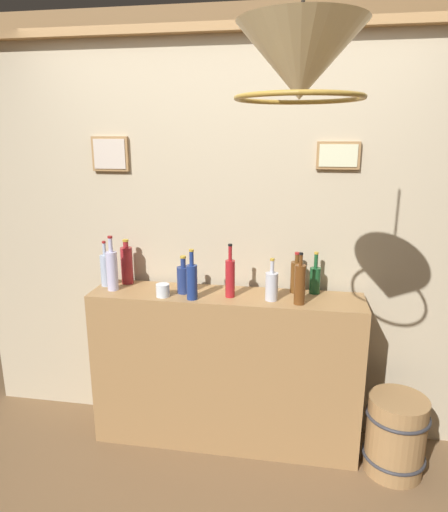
{
  "coord_description": "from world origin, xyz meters",
  "views": [
    {
      "loc": [
        0.42,
        -1.67,
        1.9
      ],
      "look_at": [
        0.0,
        0.8,
        1.24
      ],
      "focal_mm": 32.0,
      "sensor_mm": 36.0,
      "label": 1
    }
  ],
  "objects_px": {
    "liquor_bottle_bourbon": "(230,277)",
    "liquor_bottle_vermouth": "(183,279)",
    "liquor_bottle_rye": "(300,284)",
    "liquor_bottle_sherry": "(315,279)",
    "liquor_bottle_gin": "(106,269)",
    "liquor_bottle_mezcal": "(127,265)",
    "liquor_bottle_scotch": "(272,286)",
    "wooden_barrel": "(396,435)",
    "pendant_lamp": "(301,64)",
    "liquor_bottle_amaro": "(296,276)",
    "liquor_bottle_tequila": "(112,270)",
    "liquor_bottle_brandy": "(192,281)",
    "glass_tumbler_rocks": "(163,290)"
  },
  "relations": [
    {
      "from": "liquor_bottle_bourbon",
      "to": "liquor_bottle_amaro",
      "type": "bearing_deg",
      "value": 20.92
    },
    {
      "from": "liquor_bottle_rye",
      "to": "liquor_bottle_vermouth",
      "type": "bearing_deg",
      "value": 173.8
    },
    {
      "from": "liquor_bottle_gin",
      "to": "liquor_bottle_sherry",
      "type": "relative_size",
      "value": 1.13
    },
    {
      "from": "liquor_bottle_rye",
      "to": "liquor_bottle_mezcal",
      "type": "height_order",
      "value": "liquor_bottle_rye"
    },
    {
      "from": "liquor_bottle_bourbon",
      "to": "liquor_bottle_mezcal",
      "type": "bearing_deg",
      "value": 168.37
    },
    {
      "from": "liquor_bottle_scotch",
      "to": "glass_tumbler_rocks",
      "type": "relative_size",
      "value": 3.1
    },
    {
      "from": "liquor_bottle_amaro",
      "to": "liquor_bottle_scotch",
      "type": "distance_m",
      "value": 0.21
    },
    {
      "from": "liquor_bottle_amaro",
      "to": "liquor_bottle_vermouth",
      "type": "distance_m",
      "value": 0.67
    },
    {
      "from": "liquor_bottle_mezcal",
      "to": "pendant_lamp",
      "type": "relative_size",
      "value": 0.44
    },
    {
      "from": "liquor_bottle_tequila",
      "to": "glass_tumbler_rocks",
      "type": "height_order",
      "value": "liquor_bottle_tequila"
    },
    {
      "from": "liquor_bottle_amaro",
      "to": "liquor_bottle_sherry",
      "type": "relative_size",
      "value": 0.98
    },
    {
      "from": "liquor_bottle_tequila",
      "to": "liquor_bottle_amaro",
      "type": "height_order",
      "value": "liquor_bottle_tequila"
    },
    {
      "from": "liquor_bottle_sherry",
      "to": "liquor_bottle_amaro",
      "type": "bearing_deg",
      "value": -179.16
    },
    {
      "from": "liquor_bottle_brandy",
      "to": "liquor_bottle_vermouth",
      "type": "height_order",
      "value": "liquor_bottle_brandy"
    },
    {
      "from": "liquor_bottle_gin",
      "to": "liquor_bottle_mezcal",
      "type": "distance_m",
      "value": 0.13
    },
    {
      "from": "liquor_bottle_scotch",
      "to": "liquor_bottle_bourbon",
      "type": "xyz_separation_m",
      "value": [
        -0.24,
        0.01,
        0.03
      ]
    },
    {
      "from": "liquor_bottle_scotch",
      "to": "wooden_barrel",
      "type": "distance_m",
      "value": 1.12
    },
    {
      "from": "liquor_bottle_bourbon",
      "to": "liquor_bottle_vermouth",
      "type": "xyz_separation_m",
      "value": [
        -0.28,
        0.02,
        -0.03
      ]
    },
    {
      "from": "liquor_bottle_amaro",
      "to": "liquor_bottle_vermouth",
      "type": "bearing_deg",
      "value": -169.69
    },
    {
      "from": "liquor_bottle_gin",
      "to": "pendant_lamp",
      "type": "bearing_deg",
      "value": -41.44
    },
    {
      "from": "liquor_bottle_brandy",
      "to": "liquor_bottle_rye",
      "type": "relative_size",
      "value": 1.0
    },
    {
      "from": "liquor_bottle_mezcal",
      "to": "liquor_bottle_sherry",
      "type": "height_order",
      "value": "liquor_bottle_mezcal"
    },
    {
      "from": "liquor_bottle_tequila",
      "to": "liquor_bottle_sherry",
      "type": "distance_m",
      "value": 1.22
    },
    {
      "from": "liquor_bottle_gin",
      "to": "glass_tumbler_rocks",
      "type": "bearing_deg",
      "value": -18.11
    },
    {
      "from": "liquor_bottle_scotch",
      "to": "liquor_bottle_bourbon",
      "type": "relative_size",
      "value": 0.78
    },
    {
      "from": "liquor_bottle_rye",
      "to": "liquor_bottle_sherry",
      "type": "distance_m",
      "value": 0.22
    },
    {
      "from": "liquor_bottle_sherry",
      "to": "pendant_lamp",
      "type": "relative_size",
      "value": 0.39
    },
    {
      "from": "liquor_bottle_rye",
      "to": "liquor_bottle_amaro",
      "type": "bearing_deg",
      "value": 96.33
    },
    {
      "from": "liquor_bottle_mezcal",
      "to": "liquor_bottle_sherry",
      "type": "xyz_separation_m",
      "value": [
        1.17,
        0.01,
        -0.04
      ]
    },
    {
      "from": "liquor_bottle_mezcal",
      "to": "wooden_barrel",
      "type": "distance_m",
      "value": 1.89
    },
    {
      "from": "liquor_bottle_amaro",
      "to": "liquor_bottle_scotch",
      "type": "height_order",
      "value": "same"
    },
    {
      "from": "liquor_bottle_bourbon",
      "to": "liquor_bottle_scotch",
      "type": "bearing_deg",
      "value": -3.37
    },
    {
      "from": "wooden_barrel",
      "to": "liquor_bottle_amaro",
      "type": "bearing_deg",
      "value": 158.88
    },
    {
      "from": "liquor_bottle_rye",
      "to": "liquor_bottle_sherry",
      "type": "relative_size",
      "value": 1.17
    },
    {
      "from": "liquor_bottle_rye",
      "to": "liquor_bottle_mezcal",
      "type": "distance_m",
      "value": 1.1
    },
    {
      "from": "liquor_bottle_brandy",
      "to": "liquor_bottle_bourbon",
      "type": "distance_m",
      "value": 0.22
    },
    {
      "from": "liquor_bottle_tequila",
      "to": "pendant_lamp",
      "type": "height_order",
      "value": "pendant_lamp"
    },
    {
      "from": "liquor_bottle_tequila",
      "to": "liquor_bottle_rye",
      "type": "bearing_deg",
      "value": -2.73
    },
    {
      "from": "liquor_bottle_mezcal",
      "to": "glass_tumbler_rocks",
      "type": "xyz_separation_m",
      "value": [
        0.29,
        -0.2,
        -0.09
      ]
    },
    {
      "from": "liquor_bottle_brandy",
      "to": "liquor_bottle_vermouth",
      "type": "xyz_separation_m",
      "value": [
        -0.08,
        0.1,
        -0.02
      ]
    },
    {
      "from": "liquor_bottle_amaro",
      "to": "liquor_bottle_mezcal",
      "type": "relative_size",
      "value": 0.87
    },
    {
      "from": "liquor_bottle_gin",
      "to": "liquor_bottle_tequila",
      "type": "bearing_deg",
      "value": -43.52
    },
    {
      "from": "liquor_bottle_rye",
      "to": "liquor_bottle_mezcal",
      "type": "relative_size",
      "value": 1.04
    },
    {
      "from": "liquor_bottle_rye",
      "to": "liquor_bottle_gin",
      "type": "bearing_deg",
      "value": 174.11
    },
    {
      "from": "pendant_lamp",
      "to": "liquor_bottle_tequila",
      "type": "bearing_deg",
      "value": 138.7
    },
    {
      "from": "liquor_bottle_sherry",
      "to": "wooden_barrel",
      "type": "relative_size",
      "value": 0.54
    },
    {
      "from": "liquor_bottle_brandy",
      "to": "pendant_lamp",
      "type": "xyz_separation_m",
      "value": [
        0.58,
        -0.88,
        1.02
      ]
    },
    {
      "from": "liquor_bottle_vermouth",
      "to": "pendant_lamp",
      "type": "xyz_separation_m",
      "value": [
        0.65,
        -0.98,
        1.04
      ]
    },
    {
      "from": "liquor_bottle_gin",
      "to": "liquor_bottle_mezcal",
      "type": "xyz_separation_m",
      "value": [
        0.11,
        0.07,
        0.02
      ]
    },
    {
      "from": "liquor_bottle_rye",
      "to": "pendant_lamp",
      "type": "distance_m",
      "value": 1.36
    }
  ]
}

